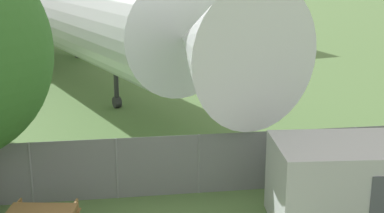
% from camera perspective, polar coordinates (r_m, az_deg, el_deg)
% --- Properties ---
extents(perimeter_fence, '(56.07, 0.07, 1.95)m').
position_cam_1_polar(perimeter_fence, '(16.59, -8.04, -6.58)').
color(perimeter_fence, gray).
rests_on(perimeter_fence, ground).
extents(airplane, '(37.47, 46.20, 13.64)m').
position_cam_1_polar(airplane, '(37.90, -15.82, 10.65)').
color(airplane, white).
rests_on(airplane, ground).
extents(portable_cabin, '(4.17, 2.83, 2.39)m').
position_cam_1_polar(portable_cabin, '(15.43, 16.11, -7.96)').
color(portable_cabin, silver).
rests_on(portable_cabin, ground).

